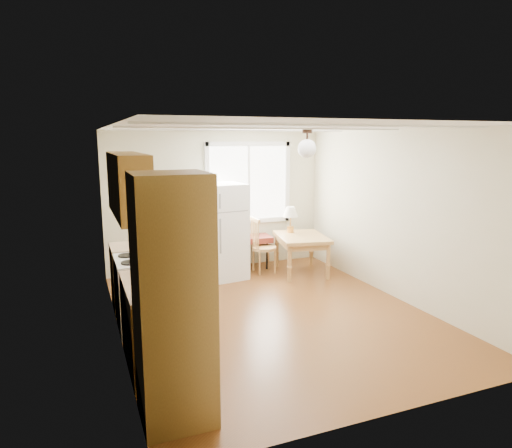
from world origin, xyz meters
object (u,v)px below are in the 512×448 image
dining_table (301,241)px  chair (259,242)px  refrigerator (223,231)px  bench (235,241)px

dining_table → chair: (-0.69, 0.28, -0.01)m
refrigerator → bench: 0.58m
dining_table → bench: bearing=160.0°
refrigerator → bench: (0.34, 0.39, -0.27)m
refrigerator → dining_table: 1.40m
bench → chair: size_ratio=1.37×
refrigerator → dining_table: (1.36, -0.23, -0.24)m
refrigerator → dining_table: refrigerator is taller
dining_table → chair: chair is taller
refrigerator → chair: 0.72m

